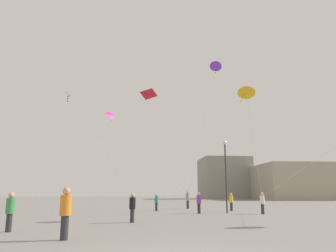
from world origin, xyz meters
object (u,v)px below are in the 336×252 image
(person_in_grey, at_px, (188,199))
(person_in_teal, at_px, (156,201))
(kite_magenta_delta, at_px, (112,117))
(kite_cobalt_delta, at_px, (70,97))
(person_in_white, at_px, (262,202))
(person_in_black, at_px, (132,206))
(building_left_hall, at_px, (224,178))
(lamppost_east, at_px, (225,165))
(kite_crimson_delta, at_px, (149,95))
(building_centre_hall, at_px, (309,182))
(person_in_orange, at_px, (65,211))
(person_in_purple, at_px, (199,202))
(kite_violet_diamond, at_px, (216,67))
(person_in_green, at_px, (10,210))
(kite_amber_diamond, at_px, (246,93))
(person_in_yellow, at_px, (231,201))

(person_in_grey, bearing_deg, person_in_teal, 170.54)
(kite_magenta_delta, relative_size, kite_cobalt_delta, 1.46)
(person_in_white, bearing_deg, person_in_black, -172.38)
(building_left_hall, xyz_separation_m, lamppost_east, (-12.06, -65.76, -1.64))
(kite_crimson_delta, height_order, building_left_hall, kite_crimson_delta)
(building_centre_hall, height_order, lamppost_east, building_centre_hall)
(person_in_black, bearing_deg, kite_magenta_delta, -27.50)
(person_in_orange, bearing_deg, building_left_hall, -151.38)
(person_in_purple, distance_m, building_centre_hall, 61.88)
(person_in_black, height_order, kite_cobalt_delta, kite_cobalt_delta)
(person_in_purple, height_order, person_in_black, person_in_purple)
(person_in_white, distance_m, kite_violet_diamond, 16.92)
(building_centre_hall, bearing_deg, person_in_grey, -126.48)
(person_in_black, xyz_separation_m, person_in_green, (-4.95, -4.50, 0.03))
(person_in_teal, bearing_deg, kite_crimson_delta, -3.15)
(person_in_orange, bearing_deg, kite_cobalt_delta, -120.46)
(person_in_purple, xyz_separation_m, kite_amber_diamond, (2.96, -5.27, 7.73))
(person_in_white, bearing_deg, lamppost_east, 125.31)
(person_in_white, bearing_deg, kite_violet_diamond, 73.94)
(person_in_grey, height_order, building_left_hall, building_left_hall)
(person_in_white, height_order, kite_crimson_delta, kite_crimson_delta)
(person_in_white, distance_m, lamppost_east, 4.18)
(person_in_grey, bearing_deg, building_centre_hall, -9.48)
(kite_amber_diamond, bearing_deg, kite_magenta_delta, 119.95)
(person_in_green, height_order, kite_crimson_delta, kite_crimson_delta)
(person_in_white, distance_m, kite_cobalt_delta, 17.05)
(kite_amber_diamond, bearing_deg, person_in_black, -158.36)
(building_left_hall, distance_m, building_centre_hall, 22.54)
(kite_crimson_delta, relative_size, kite_violet_diamond, 0.74)
(person_in_purple, xyz_separation_m, building_centre_hall, (32.42, 52.61, 3.23))
(kite_magenta_delta, bearing_deg, person_in_yellow, -44.79)
(person_in_black, relative_size, building_centre_hall, 0.07)
(person_in_purple, distance_m, kite_cobalt_delta, 13.19)
(person_in_grey, relative_size, person_in_black, 1.12)
(kite_magenta_delta, xyz_separation_m, kite_amber_diamond, (12.98, -22.52, -3.35))
(kite_magenta_delta, height_order, kite_amber_diamond, kite_magenta_delta)
(person_in_black, bearing_deg, person_in_grey, -54.10)
(person_in_teal, height_order, kite_magenta_delta, kite_magenta_delta)
(person_in_yellow, height_order, person_in_green, person_in_green)
(kite_crimson_delta, bearing_deg, building_left_hall, 72.63)
(person_in_yellow, relative_size, kite_crimson_delta, 0.15)
(person_in_grey, relative_size, person_in_teal, 1.17)
(person_in_yellow, relative_size, lamppost_east, 0.27)
(building_left_hall, bearing_deg, kite_magenta_delta, -116.57)
(person_in_purple, relative_size, building_centre_hall, 0.07)
(person_in_black, bearing_deg, person_in_teal, -44.67)
(person_in_purple, relative_size, kite_magenta_delta, 0.15)
(person_in_black, xyz_separation_m, kite_crimson_delta, (0.26, 14.06, 10.83))
(person_in_purple, bearing_deg, person_in_teal, 39.25)
(kite_amber_diamond, relative_size, building_centre_hall, 0.31)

